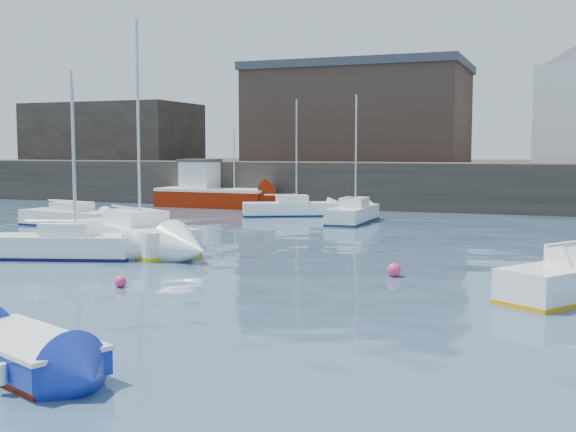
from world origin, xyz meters
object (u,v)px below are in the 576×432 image
(sailboat_h, at_px, (288,208))
(buoy_near, at_px, (121,287))
(sailboat_a, at_px, (63,245))
(buoy_mid, at_px, (394,276))
(sailboat_f, at_px, (353,213))
(fishing_boat, at_px, (212,192))
(sailboat_e, at_px, (69,217))
(buoy_far, at_px, (181,236))
(sailboat_b, at_px, (133,235))
(blue_dinghy, at_px, (24,352))

(sailboat_h, distance_m, buoy_near, 22.37)
(sailboat_a, xyz_separation_m, buoy_mid, (11.81, 0.58, -0.46))
(sailboat_f, relative_size, buoy_near, 19.84)
(fishing_boat, relative_size, sailboat_e, 1.15)
(sailboat_e, height_order, sailboat_f, sailboat_e)
(buoy_far, bearing_deg, sailboat_h, 85.06)
(sailboat_b, height_order, sailboat_f, sailboat_b)
(sailboat_a, distance_m, sailboat_e, 11.14)
(fishing_boat, distance_m, buoy_far, 16.37)
(blue_dinghy, bearing_deg, fishing_boat, 111.94)
(blue_dinghy, height_order, sailboat_e, sailboat_e)
(fishing_boat, relative_size, sailboat_a, 1.20)
(buoy_far, bearing_deg, sailboat_b, -84.15)
(buoy_mid, bearing_deg, sailboat_b, 168.41)
(blue_dinghy, height_order, sailboat_f, sailboat_f)
(sailboat_a, height_order, sailboat_h, sailboat_h)
(sailboat_b, distance_m, sailboat_e, 9.91)
(buoy_far, bearing_deg, buoy_mid, -31.22)
(blue_dinghy, xyz_separation_m, buoy_mid, (3.90, 11.62, -0.36))
(sailboat_a, bearing_deg, sailboat_e, 126.85)
(sailboat_f, bearing_deg, buoy_far, -122.58)
(sailboat_b, bearing_deg, buoy_mid, -11.59)
(sailboat_a, bearing_deg, sailboat_f, 69.01)
(blue_dinghy, bearing_deg, buoy_near, 111.92)
(buoy_near, xyz_separation_m, buoy_far, (-4.40, 11.23, 0.00))
(buoy_far, bearing_deg, buoy_near, -68.60)
(buoy_mid, bearing_deg, buoy_far, 148.78)
(sailboat_h, bearing_deg, sailboat_f, -26.38)
(fishing_boat, height_order, buoy_far, fishing_boat)
(sailboat_b, distance_m, buoy_near, 7.75)
(fishing_boat, bearing_deg, sailboat_e, -94.64)
(sailboat_a, height_order, sailboat_f, sailboat_f)
(buoy_far, bearing_deg, sailboat_a, -94.88)
(blue_dinghy, relative_size, sailboat_a, 0.56)
(sailboat_b, bearing_deg, sailboat_h, 88.26)
(sailboat_f, bearing_deg, sailboat_e, -151.19)
(blue_dinghy, xyz_separation_m, sailboat_a, (-7.92, 11.04, 0.11))
(sailboat_e, bearing_deg, sailboat_a, -53.15)
(sailboat_h, bearing_deg, sailboat_a, -94.92)
(sailboat_e, relative_size, buoy_near, 20.29)
(sailboat_f, xyz_separation_m, sailboat_h, (-4.56, 2.26, -0.04))
(sailboat_h, xyz_separation_m, buoy_mid, (10.24, -17.64, -0.44))
(sailboat_e, bearing_deg, buoy_near, -47.52)
(blue_dinghy, height_order, buoy_far, blue_dinghy)
(sailboat_f, distance_m, buoy_near, 19.87)
(buoy_mid, distance_m, buoy_far, 13.08)
(fishing_boat, relative_size, sailboat_f, 1.17)
(sailboat_e, xyz_separation_m, buoy_mid, (18.49, -8.34, -0.45))
(sailboat_e, height_order, buoy_mid, sailboat_e)
(fishing_boat, bearing_deg, sailboat_a, -76.04)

